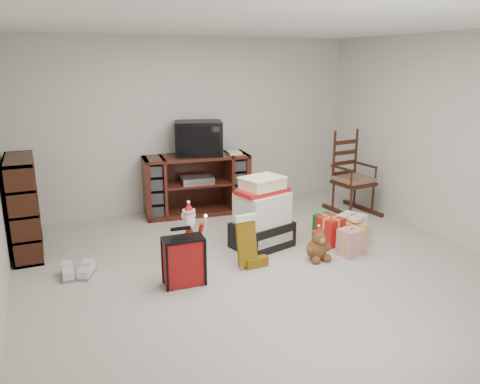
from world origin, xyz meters
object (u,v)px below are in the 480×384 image
at_px(red_suitcase, 184,261).
at_px(teddy_bear, 317,246).
at_px(tv_stand, 197,184).
at_px(gift_pile, 262,217).
at_px(rocking_chair, 351,183).
at_px(mrs_claus_figurine, 190,236).
at_px(crt_television, 199,138).
at_px(santa_figurine, 266,222).
at_px(sneaker_pair, 77,272).
at_px(bookshelf, 24,208).
at_px(gift_cluster, 340,232).

height_order(red_suitcase, teddy_bear, red_suitcase).
relative_size(tv_stand, gift_pile, 1.84).
bearing_deg(rocking_chair, gift_pile, -163.84).
distance_m(red_suitcase, mrs_claus_figurine, 0.68).
height_order(rocking_chair, red_suitcase, rocking_chair).
distance_m(rocking_chair, crt_television, 2.32).
bearing_deg(santa_figurine, sneaker_pair, -176.25).
xyz_separation_m(mrs_claus_figurine, sneaker_pair, (-1.22, -0.02, -0.20)).
relative_size(tv_stand, teddy_bear, 4.35).
relative_size(bookshelf, gift_pile, 1.34).
height_order(rocking_chair, santa_figurine, rocking_chair).
distance_m(tv_stand, santa_figurine, 1.47).
height_order(tv_stand, teddy_bear, tv_stand).
distance_m(red_suitcase, gift_cluster, 2.13).
bearing_deg(bookshelf, rocking_chair, -2.28).
xyz_separation_m(santa_figurine, crt_television, (-0.38, 1.40, 0.86)).
distance_m(rocking_chair, sneaker_pair, 4.01).
bearing_deg(santa_figurine, gift_cluster, -26.58).
height_order(tv_stand, sneaker_pair, tv_stand).
height_order(santa_figurine, mrs_claus_figurine, mrs_claus_figurine).
bearing_deg(crt_television, red_suitcase, -96.31).
bearing_deg(gift_pile, bookshelf, 145.41).
bearing_deg(santa_figurine, crt_television, 105.29).
distance_m(tv_stand, red_suitcase, 2.31).
xyz_separation_m(bookshelf, gift_cluster, (3.53, -1.16, -0.41)).
relative_size(mrs_claus_figurine, gift_cluster, 0.74).
distance_m(santa_figurine, crt_television, 1.69).
relative_size(teddy_bear, mrs_claus_figurine, 0.54).
bearing_deg(santa_figurine, teddy_bear, -69.86).
height_order(tv_stand, rocking_chair, rocking_chair).
distance_m(tv_stand, gift_cluster, 2.22).
bearing_deg(sneaker_pair, santa_figurine, 13.26).
bearing_deg(gift_cluster, sneaker_pair, 175.07).
bearing_deg(rocking_chair, bookshelf, 171.78).
xyz_separation_m(teddy_bear, mrs_claus_figurine, (-1.30, 0.62, 0.09)).
bearing_deg(sneaker_pair, mrs_claus_figurine, 10.46).
bearing_deg(sneaker_pair, teddy_bear, -3.95).
distance_m(teddy_bear, mrs_claus_figurine, 1.44).
height_order(teddy_bear, sneaker_pair, teddy_bear).
bearing_deg(red_suitcase, teddy_bear, 2.48).
xyz_separation_m(bookshelf, mrs_claus_figurine, (1.69, -0.87, -0.29)).
bearing_deg(mrs_claus_figurine, santa_figurine, 7.08).
xyz_separation_m(bookshelf, gift_pile, (2.58, -0.91, -0.17)).
bearing_deg(crt_television, mrs_claus_figurine, -96.47).
distance_m(rocking_chair, mrs_claus_figurine, 2.79).
xyz_separation_m(rocking_chair, teddy_bear, (-1.40, -1.32, -0.27)).
bearing_deg(tv_stand, mrs_claus_figurine, -105.32).
bearing_deg(red_suitcase, gift_cluster, 11.63).
bearing_deg(santa_figurine, gift_pile, -128.79).
relative_size(teddy_bear, crt_television, 0.47).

